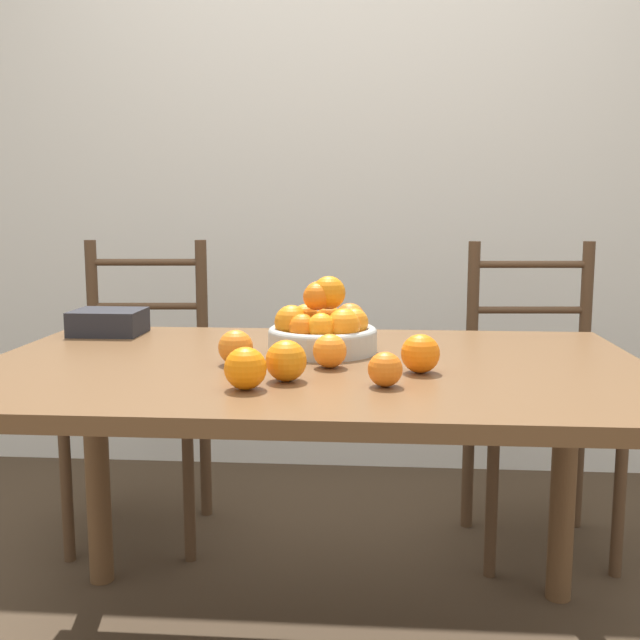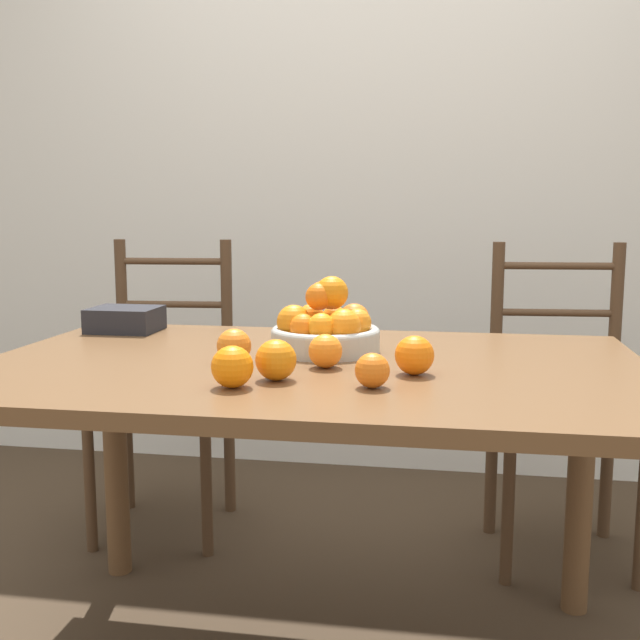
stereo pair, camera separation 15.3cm
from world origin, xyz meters
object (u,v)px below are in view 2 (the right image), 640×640
at_px(fruit_bowl, 325,328).
at_px(orange_loose_3, 234,346).
at_px(book_stack, 125,319).
at_px(orange_loose_2, 372,370).
at_px(orange_loose_4, 276,360).
at_px(chair_right, 561,412).
at_px(chair_left, 166,395).
at_px(orange_loose_1, 325,351).
at_px(orange_loose_0, 414,355).
at_px(orange_loose_5, 232,367).

xyz_separation_m(fruit_bowl, orange_loose_3, (-0.18, -0.16, -0.02)).
bearing_deg(orange_loose_3, book_stack, 138.59).
relative_size(orange_loose_2, orange_loose_3, 0.88).
distance_m(orange_loose_4, chair_right, 1.22).
distance_m(orange_loose_4, chair_left, 1.17).
bearing_deg(orange_loose_3, orange_loose_1, -4.76).
relative_size(orange_loose_0, chair_left, 0.08).
bearing_deg(orange_loose_5, orange_loose_3, 105.28).
xyz_separation_m(orange_loose_3, orange_loose_5, (0.06, -0.23, 0.00)).
distance_m(orange_loose_1, orange_loose_4, 0.16).
bearing_deg(chair_right, orange_loose_4, -131.00).
height_order(fruit_bowl, chair_right, chair_right).
bearing_deg(orange_loose_1, chair_left, 130.38).
relative_size(orange_loose_3, chair_right, 0.08).
bearing_deg(orange_loose_3, orange_loose_5, -74.72).
relative_size(orange_loose_1, chair_right, 0.07).
relative_size(orange_loose_3, orange_loose_4, 0.93).
distance_m(orange_loose_0, orange_loose_5, 0.38).
bearing_deg(orange_loose_4, orange_loose_2, -9.06).
distance_m(orange_loose_5, chair_right, 1.32).
height_order(orange_loose_1, orange_loose_2, orange_loose_1).
relative_size(orange_loose_2, chair_right, 0.07).
distance_m(fruit_bowl, chair_right, 0.97).
distance_m(orange_loose_0, orange_loose_3, 0.41).
bearing_deg(fruit_bowl, orange_loose_3, -138.21).
bearing_deg(fruit_bowl, book_stack, 160.51).
bearing_deg(book_stack, fruit_bowl, -19.49).
bearing_deg(orange_loose_2, orange_loose_5, -170.63).
relative_size(fruit_bowl, orange_loose_0, 3.19).
height_order(orange_loose_5, chair_right, chair_right).
height_order(orange_loose_3, book_stack, orange_loose_3).
height_order(chair_left, chair_right, same).
relative_size(orange_loose_3, chair_left, 0.08).
height_order(orange_loose_2, chair_right, chair_right).
bearing_deg(orange_loose_5, chair_left, 117.92).
distance_m(orange_loose_3, chair_right, 1.19).
distance_m(fruit_bowl, book_stack, 0.64).
bearing_deg(orange_loose_4, fruit_bowl, 81.07).
xyz_separation_m(orange_loose_2, book_stack, (-0.75, 0.56, -0.00)).
xyz_separation_m(orange_loose_0, book_stack, (-0.83, 0.43, -0.01)).
bearing_deg(fruit_bowl, orange_loose_4, -98.93).
distance_m(orange_loose_2, chair_right, 1.14).
xyz_separation_m(orange_loose_3, chair_right, (0.83, 0.79, -0.33)).
distance_m(orange_loose_0, chair_left, 1.26).
height_order(orange_loose_0, orange_loose_2, orange_loose_0).
bearing_deg(orange_loose_0, orange_loose_3, 172.41).
height_order(chair_right, book_stack, chair_right).
bearing_deg(orange_loose_1, book_stack, 148.27).
distance_m(chair_left, chair_right, 1.31).
relative_size(orange_loose_1, orange_loose_2, 1.09).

